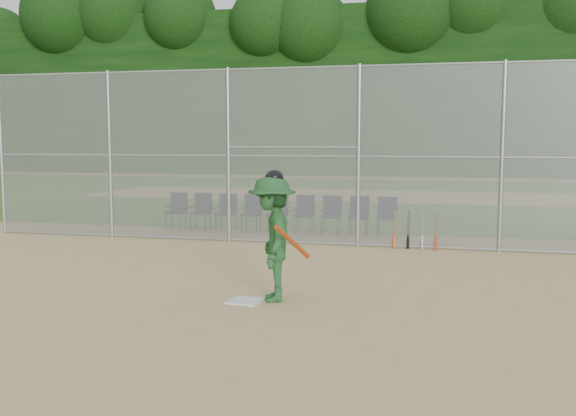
# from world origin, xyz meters

# --- Properties ---
(ground) EXTENTS (100.00, 100.00, 0.00)m
(ground) POSITION_xyz_m (0.00, 0.00, 0.00)
(ground) COLOR tan
(ground) RESTS_ON ground
(grass_strip) EXTENTS (100.00, 100.00, 0.00)m
(grass_strip) POSITION_xyz_m (0.00, 18.00, 0.01)
(grass_strip) COLOR #35661E
(grass_strip) RESTS_ON ground
(dirt_patch_far) EXTENTS (24.00, 24.00, 0.00)m
(dirt_patch_far) POSITION_xyz_m (0.00, 18.00, 0.01)
(dirt_patch_far) COLOR tan
(dirt_patch_far) RESTS_ON ground
(backstop_fence) EXTENTS (16.09, 0.09, 4.00)m
(backstop_fence) POSITION_xyz_m (0.00, 5.00, 2.07)
(backstop_fence) COLOR gray
(backstop_fence) RESTS_ON ground
(treeline) EXTENTS (81.00, 60.00, 11.00)m
(treeline) POSITION_xyz_m (0.00, 20.00, 5.50)
(treeline) COLOR black
(treeline) RESTS_ON ground
(home_plate) EXTENTS (0.51, 0.51, 0.02)m
(home_plate) POSITION_xyz_m (0.00, -0.24, 0.01)
(home_plate) COLOR silver
(home_plate) RESTS_ON ground
(batter_at_plate) EXTENTS (1.10, 1.41, 1.94)m
(batter_at_plate) POSITION_xyz_m (0.37, -0.07, 0.94)
(batter_at_plate) COLOR #1F4E24
(batter_at_plate) RESTS_ON ground
(spare_bats) EXTENTS (0.96, 0.41, 0.83)m
(spare_bats) POSITION_xyz_m (2.25, 5.07, 0.41)
(spare_bats) COLOR #D84C14
(spare_bats) RESTS_ON ground
(chair_0) EXTENTS (0.54, 0.52, 0.96)m
(chair_0) POSITION_xyz_m (-4.05, 6.70, 0.48)
(chair_0) COLOR #0D1733
(chair_0) RESTS_ON ground
(chair_1) EXTENTS (0.54, 0.52, 0.96)m
(chair_1) POSITION_xyz_m (-3.36, 6.70, 0.48)
(chair_1) COLOR #0D1733
(chair_1) RESTS_ON ground
(chair_2) EXTENTS (0.54, 0.52, 0.96)m
(chair_2) POSITION_xyz_m (-2.66, 6.70, 0.48)
(chair_2) COLOR #0D1733
(chair_2) RESTS_ON ground
(chair_3) EXTENTS (0.54, 0.52, 0.96)m
(chair_3) POSITION_xyz_m (-1.97, 6.70, 0.48)
(chair_3) COLOR #0D1733
(chair_3) RESTS_ON ground
(chair_4) EXTENTS (0.54, 0.52, 0.96)m
(chair_4) POSITION_xyz_m (-1.28, 6.70, 0.48)
(chair_4) COLOR #0D1733
(chair_4) RESTS_ON ground
(chair_5) EXTENTS (0.54, 0.52, 0.96)m
(chair_5) POSITION_xyz_m (-0.58, 6.70, 0.48)
(chair_5) COLOR #0D1733
(chair_5) RESTS_ON ground
(chair_6) EXTENTS (0.54, 0.52, 0.96)m
(chair_6) POSITION_xyz_m (0.11, 6.70, 0.48)
(chair_6) COLOR #0D1733
(chair_6) RESTS_ON ground
(chair_7) EXTENTS (0.54, 0.52, 0.96)m
(chair_7) POSITION_xyz_m (0.80, 6.70, 0.48)
(chair_7) COLOR #0D1733
(chair_7) RESTS_ON ground
(chair_8) EXTENTS (0.54, 0.52, 0.96)m
(chair_8) POSITION_xyz_m (1.50, 6.70, 0.48)
(chair_8) COLOR #0D1733
(chair_8) RESTS_ON ground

